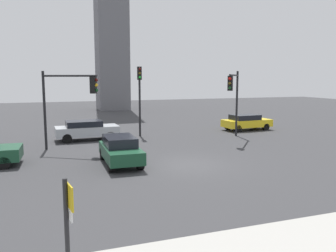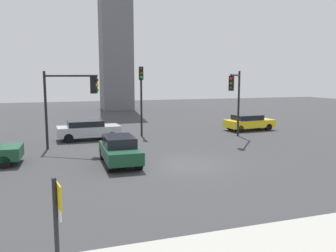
{
  "view_description": "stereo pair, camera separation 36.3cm",
  "coord_description": "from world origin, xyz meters",
  "px_view_note": "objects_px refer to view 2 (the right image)",
  "views": [
    {
      "loc": [
        -6.77,
        -16.36,
        4.47
      ],
      "look_at": [
        -0.04,
        2.54,
        1.7
      ],
      "focal_mm": 37.26,
      "sensor_mm": 36.0,
      "label": 1
    },
    {
      "loc": [
        -6.43,
        -16.47,
        4.47
      ],
      "look_at": [
        -0.04,
        2.54,
        1.7
      ],
      "focal_mm": 37.26,
      "sensor_mm": 36.0,
      "label": 2
    }
  ],
  "objects_px": {
    "traffic_light_1": "(141,88)",
    "car_1": "(120,150)",
    "traffic_light_2": "(235,91)",
    "car_2": "(249,122)",
    "traffic_light_0": "(70,94)",
    "car_4": "(88,129)",
    "direction_sign": "(57,217)"
  },
  "relations": [
    {
      "from": "car_1",
      "to": "car_2",
      "type": "xyz_separation_m",
      "value": [
        12.78,
        8.26,
        -0.05
      ]
    },
    {
      "from": "direction_sign",
      "to": "traffic_light_0",
      "type": "relative_size",
      "value": 0.46
    },
    {
      "from": "traffic_light_2",
      "to": "traffic_light_0",
      "type": "bearing_deg",
      "value": -50.63
    },
    {
      "from": "car_1",
      "to": "car_2",
      "type": "relative_size",
      "value": 0.95
    },
    {
      "from": "direction_sign",
      "to": "traffic_light_2",
      "type": "relative_size",
      "value": 0.45
    },
    {
      "from": "traffic_light_1",
      "to": "car_1",
      "type": "xyz_separation_m",
      "value": [
        -3.29,
        -8.29,
        -2.94
      ]
    },
    {
      "from": "traffic_light_1",
      "to": "car_4",
      "type": "xyz_separation_m",
      "value": [
        -4.11,
        -0.38,
        -2.94
      ]
    },
    {
      "from": "car_1",
      "to": "car_4",
      "type": "distance_m",
      "value": 7.95
    },
    {
      "from": "direction_sign",
      "to": "car_4",
      "type": "height_order",
      "value": "direction_sign"
    },
    {
      "from": "traffic_light_1",
      "to": "car_1",
      "type": "bearing_deg",
      "value": -14.03
    },
    {
      "from": "direction_sign",
      "to": "car_4",
      "type": "xyz_separation_m",
      "value": [
        2.45,
        18.21,
        -0.79
      ]
    },
    {
      "from": "car_1",
      "to": "direction_sign",
      "type": "bearing_deg",
      "value": -16.55
    },
    {
      "from": "direction_sign",
      "to": "traffic_light_2",
      "type": "distance_m",
      "value": 19.54
    },
    {
      "from": "car_2",
      "to": "car_4",
      "type": "relative_size",
      "value": 0.95
    },
    {
      "from": "traffic_light_0",
      "to": "car_1",
      "type": "height_order",
      "value": "traffic_light_0"
    },
    {
      "from": "car_4",
      "to": "direction_sign",
      "type": "bearing_deg",
      "value": -99.32
    },
    {
      "from": "direction_sign",
      "to": "car_2",
      "type": "xyz_separation_m",
      "value": [
        16.06,
        18.57,
        -0.84
      ]
    },
    {
      "from": "traffic_light_1",
      "to": "traffic_light_2",
      "type": "xyz_separation_m",
      "value": [
        6.0,
        -3.75,
        -0.17
      ]
    },
    {
      "from": "car_2",
      "to": "car_4",
      "type": "bearing_deg",
      "value": 178.57
    },
    {
      "from": "car_1",
      "to": "traffic_light_1",
      "type": "bearing_deg",
      "value": 159.4
    },
    {
      "from": "traffic_light_2",
      "to": "car_1",
      "type": "bearing_deg",
      "value": -25.33
    },
    {
      "from": "traffic_light_0",
      "to": "traffic_light_1",
      "type": "xyz_separation_m",
      "value": [
        5.48,
        3.9,
        0.22
      ]
    },
    {
      "from": "car_4",
      "to": "traffic_light_0",
      "type": "bearing_deg",
      "value": -112.93
    },
    {
      "from": "traffic_light_0",
      "to": "car_1",
      "type": "xyz_separation_m",
      "value": [
        2.19,
        -4.39,
        -2.72
      ]
    },
    {
      "from": "traffic_light_1",
      "to": "car_4",
      "type": "height_order",
      "value": "traffic_light_1"
    },
    {
      "from": "traffic_light_0",
      "to": "car_4",
      "type": "relative_size",
      "value": 1.09
    },
    {
      "from": "direction_sign",
      "to": "traffic_light_1",
      "type": "relative_size",
      "value": 0.42
    },
    {
      "from": "traffic_light_1",
      "to": "car_1",
      "type": "distance_m",
      "value": 9.39
    },
    {
      "from": "direction_sign",
      "to": "traffic_light_1",
      "type": "bearing_deg",
      "value": 61.38
    },
    {
      "from": "traffic_light_2",
      "to": "car_2",
      "type": "distance_m",
      "value": 5.84
    },
    {
      "from": "traffic_light_0",
      "to": "traffic_light_2",
      "type": "height_order",
      "value": "traffic_light_2"
    },
    {
      "from": "car_1",
      "to": "car_2",
      "type": "height_order",
      "value": "car_1"
    }
  ]
}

